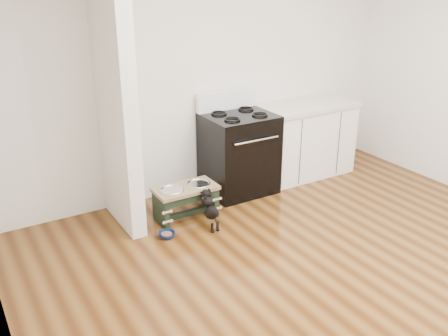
{
  "coord_description": "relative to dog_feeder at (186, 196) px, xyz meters",
  "views": [
    {
      "loc": [
        -2.66,
        -2.36,
        2.46
      ],
      "look_at": [
        -0.32,
        1.54,
        0.61
      ],
      "focal_mm": 40.0,
      "sensor_mm": 36.0,
      "label": 1
    }
  ],
  "objects": [
    {
      "name": "floor_bowl",
      "position": [
        -0.35,
        -0.26,
        -0.23
      ],
      "size": [
        0.17,
        0.17,
        0.05
      ],
      "rotation": [
        0.0,
        0.0,
        -0.02
      ],
      "color": "navy",
      "rests_on": "ground"
    },
    {
      "name": "room_shell",
      "position": [
        0.6,
        -1.83,
        1.37
      ],
      "size": [
        5.0,
        5.0,
        5.0
      ],
      "color": "silver",
      "rests_on": "ground"
    },
    {
      "name": "puppy",
      "position": [
        0.12,
        -0.3,
        -0.04
      ],
      "size": [
        0.11,
        0.33,
        0.4
      ],
      "color": "black",
      "rests_on": "ground"
    },
    {
      "name": "partition_wall",
      "position": [
        -0.57,
        0.27,
        1.1
      ],
      "size": [
        0.15,
        0.8,
        2.7
      ],
      "primitive_type": "cube",
      "color": "silver",
      "rests_on": "ground"
    },
    {
      "name": "dog_feeder",
      "position": [
        0.0,
        0.0,
        0.0
      ],
      "size": [
        0.65,
        0.35,
        0.37
      ],
      "color": "black",
      "rests_on": "ground"
    },
    {
      "name": "cabinet_run",
      "position": [
        1.83,
        0.34,
        0.2
      ],
      "size": [
        1.24,
        0.64,
        0.91
      ],
      "color": "white",
      "rests_on": "ground"
    },
    {
      "name": "oven_range",
      "position": [
        0.85,
        0.32,
        0.22
      ],
      "size": [
        0.76,
        0.69,
        1.14
      ],
      "color": "black",
      "rests_on": "ground"
    },
    {
      "name": "ground",
      "position": [
        0.6,
        -1.83,
        -0.25
      ],
      "size": [
        5.0,
        5.0,
        0.0
      ],
      "primitive_type": "plane",
      "color": "#42220B",
      "rests_on": "ground"
    }
  ]
}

